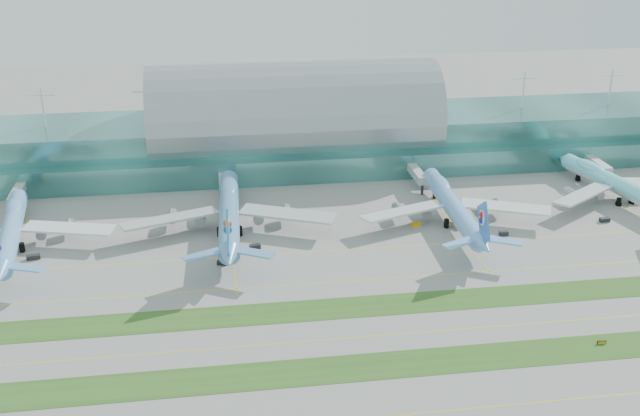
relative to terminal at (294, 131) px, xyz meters
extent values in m
plane|color=gray|center=(-0.01, -128.79, -14.23)|extent=(700.00, 700.00, 0.00)
cube|color=#3D7A75|center=(-0.01, 1.21, -4.23)|extent=(340.00, 42.00, 20.00)
cube|color=#3D7A75|center=(-0.01, -22.79, -9.23)|extent=(340.00, 8.00, 10.00)
ellipsoid|color=#9EA5A8|center=(-0.01, 1.21, 5.77)|extent=(340.00, 46.20, 16.17)
cylinder|color=white|center=(-0.01, 1.21, 13.77)|extent=(0.80, 0.80, 16.00)
cube|color=#B2B7B7|center=(-106.01, -33.79, -8.73)|extent=(3.50, 22.00, 3.00)
cylinder|color=black|center=(-106.01, -43.79, -12.23)|extent=(1.00, 1.00, 4.00)
cube|color=#B2B7B7|center=(-31.01, -33.79, -8.73)|extent=(3.50, 22.00, 3.00)
cylinder|color=black|center=(-31.01, -43.79, -12.23)|extent=(1.00, 1.00, 4.00)
cube|color=#B2B7B7|center=(43.99, -33.79, -8.73)|extent=(3.50, 22.00, 3.00)
cylinder|color=black|center=(43.99, -43.79, -12.23)|extent=(1.00, 1.00, 4.00)
cube|color=#B2B7B7|center=(118.99, -33.79, -8.73)|extent=(3.50, 22.00, 3.00)
cylinder|color=black|center=(118.99, -43.79, -12.23)|extent=(1.00, 1.00, 4.00)
cube|color=#2D591E|center=(-0.01, -156.79, -14.19)|extent=(420.00, 12.00, 0.08)
cube|color=#2D591E|center=(-0.01, -126.79, -14.19)|extent=(420.00, 12.00, 0.08)
cube|color=yellow|center=(-0.01, -176.79, -14.22)|extent=(420.00, 0.35, 0.01)
cube|color=yellow|center=(-0.01, -142.79, -14.22)|extent=(420.00, 0.35, 0.01)
cube|color=yellow|center=(-0.01, -110.79, -14.22)|extent=(420.00, 0.35, 0.01)
cube|color=yellow|center=(-0.01, -88.79, -14.22)|extent=(420.00, 0.35, 0.01)
cylinder|color=#69A6E8|center=(-100.90, -71.08, -8.15)|extent=(13.04, 62.10, 6.18)
ellipsoid|color=#69A6E8|center=(-102.84, -53.88, -6.45)|extent=(7.93, 19.32, 4.40)
cone|color=#69A6E8|center=(-104.62, -38.00, -8.15)|extent=(6.70, 5.64, 6.18)
cone|color=#69A6E8|center=(-97.01, -105.75, -6.95)|extent=(6.84, 9.57, 5.87)
cube|color=white|center=(-82.85, -71.06, -8.55)|extent=(30.82, 15.27, 1.22)
cylinder|color=gray|center=(-87.91, -66.21, -10.64)|extent=(3.98, 5.83, 3.39)
cylinder|color=black|center=(-103.53, -47.74, -12.73)|extent=(1.79, 1.79, 2.99)
cylinder|color=black|center=(-103.43, -75.38, -12.73)|extent=(1.79, 1.79, 2.99)
cylinder|color=black|center=(-97.49, -74.71, -12.73)|extent=(1.79, 1.79, 2.99)
cylinder|color=#5C94CC|center=(-30.37, -67.73, -7.53)|extent=(9.70, 68.25, 6.80)
ellipsoid|color=#5C94CC|center=(-29.56, -48.71, -5.66)|extent=(7.34, 20.94, 4.85)
cone|color=#5C94CC|center=(-28.81, -31.13, -7.53)|extent=(7.03, 5.77, 6.80)
cone|color=#5C94CC|center=(-32.01, -106.10, -6.22)|extent=(6.88, 10.14, 6.46)
cube|color=silver|center=(-50.20, -69.08, -7.97)|extent=(33.78, 18.80, 1.34)
cylinder|color=#919499|center=(-45.01, -63.37, -10.28)|extent=(3.98, 6.19, 3.73)
cube|color=silver|center=(-10.74, -70.77, -7.97)|extent=(33.38, 21.14, 1.34)
cylinder|color=#919499|center=(-15.42, -64.64, -10.28)|extent=(3.98, 6.19, 3.73)
cube|color=#2D8CCC|center=(-31.92, -103.90, 0.69)|extent=(1.27, 14.43, 15.82)
cylinder|color=white|center=(-31.87, -102.81, 2.34)|extent=(1.21, 5.30, 5.27)
cylinder|color=black|center=(-29.27, -41.91, -12.58)|extent=(1.97, 1.97, 3.29)
cylinder|color=black|center=(-33.85, -71.98, -12.58)|extent=(1.97, 1.97, 3.29)
cylinder|color=black|center=(-27.27, -72.26, -12.58)|extent=(1.97, 1.97, 3.29)
cylinder|color=#6FB0F5|center=(47.07, -71.97, -8.01)|extent=(8.46, 63.39, 6.32)
ellipsoid|color=#6FB0F5|center=(47.66, -54.28, -6.27)|extent=(6.65, 19.41, 4.50)
cone|color=#6FB0F5|center=(48.22, -37.94, -8.01)|extent=(6.49, 5.31, 6.32)
cone|color=#6FB0F5|center=(45.86, -107.63, -6.78)|extent=(6.31, 9.37, 6.01)
cube|color=white|center=(28.65, -73.39, -8.42)|extent=(31.36, 17.70, 1.25)
cylinder|color=gray|center=(33.43, -68.04, -10.56)|extent=(3.65, 5.72, 3.47)
cube|color=white|center=(65.34, -74.63, -8.42)|extent=(31.07, 19.43, 1.25)
cylinder|color=gray|center=(60.94, -68.97, -10.56)|extent=(3.65, 5.72, 3.47)
cube|color=blue|center=(45.93, -105.60, -0.36)|extent=(1.07, 13.41, 14.70)
cylinder|color=white|center=(45.96, -104.58, 1.17)|extent=(1.08, 4.92, 4.89)
cylinder|color=black|center=(47.88, -47.96, -12.70)|extent=(1.84, 1.84, 3.06)
cylinder|color=black|center=(43.87, -75.94, -12.70)|extent=(1.84, 1.84, 3.06)
cylinder|color=black|center=(49.98, -76.15, -12.70)|extent=(1.84, 1.84, 3.06)
cylinder|color=#6EE5F3|center=(114.81, -61.18, -8.14)|extent=(19.37, 61.70, 6.18)
ellipsoid|color=#6EE5F3|center=(111.08, -44.27, -6.44)|extent=(9.79, 19.62, 4.40)
cone|color=#6EE5F3|center=(107.63, -28.65, -8.14)|extent=(7.11, 6.20, 6.18)
cube|color=silver|center=(97.71, -66.99, -8.54)|extent=(28.92, 23.11, 1.22)
cylinder|color=#9B9DA4|center=(100.93, -60.77, -10.64)|extent=(4.49, 6.09, 3.39)
cylinder|color=black|center=(109.75, -38.24, -12.73)|extent=(1.79, 1.79, 2.99)
cylinder|color=black|center=(112.75, -65.72, -12.73)|extent=(1.79, 1.79, 2.99)
cylinder|color=black|center=(118.59, -64.43, -12.73)|extent=(1.79, 1.79, 2.99)
cube|color=black|center=(-92.91, -81.17, -13.49)|extent=(4.42, 2.51, 1.47)
cube|color=black|center=(-33.90, -94.00, -13.57)|extent=(3.46, 2.21, 1.31)
cube|color=black|center=(-22.90, -83.66, -13.48)|extent=(3.76, 2.49, 1.49)
cube|color=#D29C0C|center=(33.77, -73.53, -13.47)|extent=(3.45, 2.38, 1.52)
cube|color=black|center=(61.06, -85.48, -13.45)|extent=(3.05, 1.63, 1.55)
cube|color=black|center=(100.52, -79.20, -13.51)|extent=(3.73, 2.22, 1.44)
cube|color=black|center=(61.32, -155.35, -13.72)|extent=(2.40, 0.44, 1.01)
cube|color=gold|center=(61.30, -155.52, -13.72)|extent=(2.02, 0.21, 0.74)
cylinder|color=black|center=(60.49, -155.28, -14.00)|extent=(0.11, 0.11, 0.46)
cylinder|color=black|center=(62.14, -155.42, -14.00)|extent=(0.11, 0.11, 0.46)
camera|label=1|loc=(-36.99, -321.16, 95.89)|focal=45.00mm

